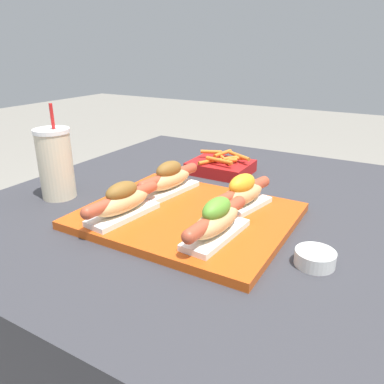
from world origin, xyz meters
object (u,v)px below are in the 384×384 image
object	(u,v)px
sauce_bowl	(315,257)
drink_cup	(56,164)
hot_dog_2	(169,179)
fries_basket	(221,166)
hot_dog_0	(122,201)
hot_dog_3	(242,194)
hot_dog_1	(216,220)
serving_tray	(187,216)

from	to	relation	value
sauce_bowl	drink_cup	bearing A→B (deg)	-179.96
hot_dog_2	fries_basket	world-z (taller)	hot_dog_2
hot_dog_0	hot_dog_3	distance (m)	0.26
hot_dog_3	hot_dog_1	bearing A→B (deg)	-85.63
hot_dog_2	hot_dog_1	bearing A→B (deg)	-36.56
hot_dog_3	drink_cup	size ratio (longest dim) A/B	0.87
hot_dog_2	sauce_bowl	xyz separation A→B (m)	(0.38, -0.13, -0.04)
hot_dog_2	drink_cup	xyz separation A→B (m)	(-0.25, -0.13, 0.03)
hot_dog_0	hot_dog_2	bearing A→B (deg)	87.84
hot_dog_0	sauce_bowl	xyz separation A→B (m)	(0.39, 0.04, -0.04)
serving_tray	hot_dog_3	xyz separation A→B (m)	(0.10, 0.07, 0.04)
serving_tray	hot_dog_0	xyz separation A→B (m)	(-0.11, -0.09, 0.04)
fries_basket	hot_dog_2	bearing A→B (deg)	-94.55
hot_dog_3	sauce_bowl	size ratio (longest dim) A/B	2.90
hot_dog_0	fries_basket	xyz separation A→B (m)	(0.03, 0.42, -0.03)
hot_dog_2	fries_basket	size ratio (longest dim) A/B	1.16
hot_dog_1	hot_dog_3	bearing A→B (deg)	94.37
hot_dog_0	hot_dog_2	xyz separation A→B (m)	(0.01, 0.17, 0.00)
hot_dog_2	hot_dog_3	bearing A→B (deg)	-1.93
hot_dog_1	sauce_bowl	size ratio (longest dim) A/B	2.95
drink_cup	hot_dog_3	bearing A→B (deg)	15.16
hot_dog_2	sauce_bowl	bearing A→B (deg)	-18.17
drink_cup	fries_basket	world-z (taller)	drink_cup
serving_tray	hot_dog_3	world-z (taller)	hot_dog_3
hot_dog_0	fries_basket	distance (m)	0.42
hot_dog_2	serving_tray	bearing A→B (deg)	-38.67
hot_dog_1	fries_basket	world-z (taller)	hot_dog_1
hot_dog_0	fries_basket	bearing A→B (deg)	86.41
hot_dog_0	hot_dog_2	world-z (taller)	hot_dog_2
hot_dog_3	serving_tray	bearing A→B (deg)	-142.61
hot_dog_3	fries_basket	distance (m)	0.31
serving_tray	hot_dog_2	size ratio (longest dim) A/B	2.12
sauce_bowl	fries_basket	xyz separation A→B (m)	(-0.36, 0.38, 0.01)
hot_dog_1	hot_dog_2	distance (m)	0.26
hot_dog_2	drink_cup	size ratio (longest dim) A/B	0.88
serving_tray	hot_dog_2	bearing A→B (deg)	141.33
serving_tray	fries_basket	xyz separation A→B (m)	(-0.08, 0.33, 0.01)
drink_cup	hot_dog_2	bearing A→B (deg)	26.97
serving_tray	hot_dog_3	bearing A→B (deg)	37.39
serving_tray	hot_dog_0	world-z (taller)	hot_dog_0
hot_dog_1	serving_tray	bearing A→B (deg)	145.52
hot_dog_1	sauce_bowl	xyz separation A→B (m)	(0.18, 0.03, -0.04)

